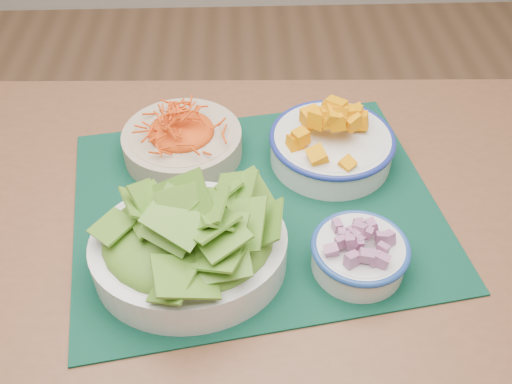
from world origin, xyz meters
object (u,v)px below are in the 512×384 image
carrot_bowl (182,137)px  lettuce_bowl (188,238)px  squash_bowl (332,139)px  table (229,263)px  placemat (256,206)px  onion_bowl (360,250)px

carrot_bowl → lettuce_bowl: size_ratio=0.86×
squash_bowl → table: bearing=-139.5°
squash_bowl → lettuce_bowl: size_ratio=0.90×
placemat → lettuce_bowl: bearing=-138.1°
table → squash_bowl: size_ratio=4.79×
table → squash_bowl: bearing=42.2°
carrot_bowl → squash_bowl: (0.27, -0.03, 0.01)m
table → squash_bowl: squash_bowl is taller
placemat → squash_bowl: bearing=29.5°
placemat → carrot_bowl: (-0.13, 0.14, 0.04)m
squash_bowl → onion_bowl: (0.01, -0.25, -0.01)m
table → onion_bowl: onion_bowl is taller
table → onion_bowl: 0.25m
squash_bowl → onion_bowl: squash_bowl is taller
carrot_bowl → placemat: bearing=-47.0°
table → placemat: placemat is taller
carrot_bowl → squash_bowl: bearing=-5.8°
carrot_bowl → lettuce_bowl: (0.03, -0.27, 0.03)m
table → carrot_bowl: 0.24m
lettuce_bowl → table: bearing=50.4°
lettuce_bowl → carrot_bowl: bearing=91.0°
placemat → lettuce_bowl: (-0.10, -0.13, 0.07)m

